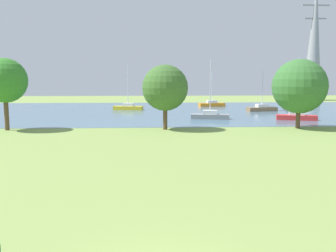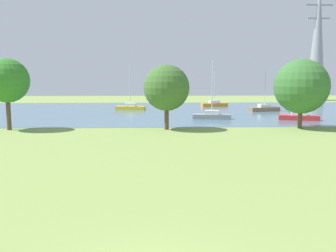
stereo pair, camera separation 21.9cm
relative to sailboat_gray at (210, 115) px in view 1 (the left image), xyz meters
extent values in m
plane|color=#7F994C|center=(-7.55, -15.94, -0.47)|extent=(160.00, 160.00, 0.00)
cube|color=slate|center=(-7.55, 12.06, -0.46)|extent=(140.00, 40.00, 0.02)
cube|color=gray|center=(0.00, 0.00, -0.15)|extent=(4.98, 2.25, 0.60)
cube|color=white|center=(0.00, 0.00, 0.40)|extent=(1.95, 1.38, 0.50)
cylinder|color=silver|center=(0.00, 0.00, 3.57)|extent=(0.10, 0.10, 6.83)
cube|color=red|center=(10.58, -1.62, -0.15)|extent=(5.03, 2.82, 0.60)
cube|color=white|center=(10.58, -1.62, 0.40)|extent=(2.04, 1.57, 0.50)
cylinder|color=silver|center=(10.58, -1.62, 3.68)|extent=(0.10, 0.10, 7.06)
cube|color=yellow|center=(-11.23, 14.22, -0.15)|extent=(4.99, 2.34, 0.60)
cube|color=white|center=(-11.23, 14.22, 0.40)|extent=(1.97, 1.41, 0.50)
cylinder|color=silver|center=(-11.23, 14.22, 3.56)|extent=(0.10, 0.10, 6.83)
cube|color=brown|center=(10.09, 11.02, -0.15)|extent=(5.00, 2.44, 0.60)
cube|color=white|center=(10.09, 11.02, 0.40)|extent=(1.99, 1.44, 0.50)
cylinder|color=silver|center=(10.09, 11.02, 3.04)|extent=(0.10, 0.10, 5.78)
cube|color=orange|center=(3.83, 21.27, -0.15)|extent=(4.98, 2.25, 0.60)
cube|color=white|center=(3.83, 21.27, 0.40)|extent=(1.95, 1.37, 0.50)
cylinder|color=silver|center=(3.83, 21.27, 3.06)|extent=(0.10, 0.10, 5.82)
cylinder|color=brown|center=(-21.90, -9.04, 1.23)|extent=(0.44, 0.44, 3.40)
sphere|color=#337A28|center=(-21.90, -9.04, 4.47)|extent=(4.40, 4.40, 4.40)
cylinder|color=brown|center=(-6.09, -9.33, 0.83)|extent=(0.44, 0.44, 2.59)
sphere|color=#3D672C|center=(-6.09, -9.33, 3.74)|extent=(4.61, 4.61, 4.61)
cylinder|color=brown|center=(7.68, -9.12, 0.73)|extent=(0.44, 0.44, 2.39)
sphere|color=#376D31|center=(7.68, -9.12, 3.86)|extent=(5.55, 5.55, 5.55)
cone|color=gray|center=(30.95, 39.76, 13.28)|extent=(4.40, 4.40, 27.49)
cube|color=gray|center=(30.95, 39.76, 21.52)|extent=(6.40, 0.30, 0.30)
cube|color=gray|center=(30.95, 39.76, 18.52)|extent=(5.20, 0.30, 0.30)
camera|label=1|loc=(-7.60, -45.96, 4.65)|focal=39.07mm
camera|label=2|loc=(-7.38, -45.97, 4.65)|focal=39.07mm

